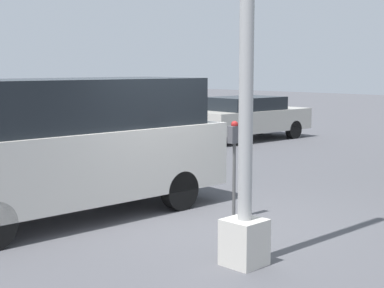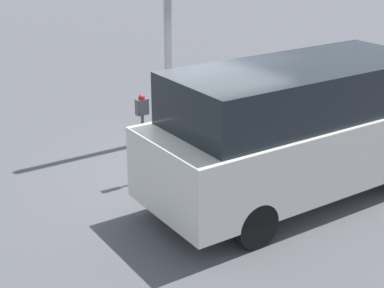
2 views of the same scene
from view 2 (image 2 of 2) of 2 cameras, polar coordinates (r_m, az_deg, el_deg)
ground_plane at (r=9.88m, az=-0.52°, el=-3.56°), size 80.00×80.00×0.00m
parking_meter_near at (r=9.48m, az=-4.84°, el=2.52°), size 0.20×0.12×1.51m
parking_meter_far at (r=12.96m, az=15.67°, el=6.81°), size 0.20×0.12×1.48m
lamp_post at (r=11.21m, az=-2.32°, el=11.44°), size 0.44×0.44×6.48m
parked_van at (r=9.09m, az=10.65°, el=1.58°), size 5.21×2.03×2.14m
fire_hydrant at (r=13.53m, az=15.12°, el=4.45°), size 0.21×0.21×0.82m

